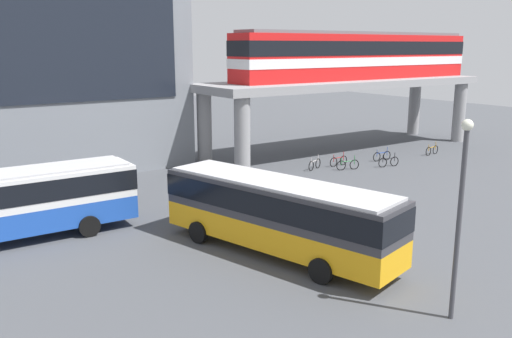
# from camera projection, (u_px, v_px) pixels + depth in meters

# --- Properties ---
(ground_plane) EXTENTS (120.00, 120.00, 0.00)m
(ground_plane) POSITION_uv_depth(u_px,v_px,m) (221.00, 201.00, 31.04)
(ground_plane) COLOR #47494F
(elevated_platform) EXTENTS (26.38, 6.75, 5.96)m
(elevated_platform) POSITION_uv_depth(u_px,v_px,m) (346.00, 90.00, 44.88)
(elevated_platform) COLOR gray
(elevated_platform) RESTS_ON ground_plane
(train) EXTENTS (23.98, 2.96, 3.84)m
(train) POSITION_uv_depth(u_px,v_px,m) (359.00, 55.00, 45.00)
(train) COLOR red
(train) RESTS_ON elevated_platform
(bus_main) EXTENTS (5.23, 11.32, 3.22)m
(bus_main) POSITION_uv_depth(u_px,v_px,m) (277.00, 209.00, 22.79)
(bus_main) COLOR orange
(bus_main) RESTS_ON ground_plane
(bus_secondary) EXTENTS (11.08, 2.89, 3.22)m
(bus_secondary) POSITION_uv_depth(u_px,v_px,m) (10.00, 199.00, 24.24)
(bus_secondary) COLOR #1E4CB2
(bus_secondary) RESTS_ON ground_plane
(bicycle_black) EXTENTS (1.77, 0.40, 1.04)m
(bicycle_black) POSITION_uv_depth(u_px,v_px,m) (389.00, 162.00, 39.87)
(bicycle_black) COLOR black
(bicycle_black) RESTS_ON ground_plane
(bicycle_blue) EXTENTS (1.79, 0.19, 1.04)m
(bicycle_blue) POSITION_uv_depth(u_px,v_px,m) (382.00, 156.00, 41.97)
(bicycle_blue) COLOR black
(bicycle_blue) RESTS_ON ground_plane
(bicycle_green) EXTENTS (1.73, 0.58, 1.04)m
(bicycle_green) POSITION_uv_depth(u_px,v_px,m) (348.00, 165.00, 38.87)
(bicycle_green) COLOR black
(bicycle_green) RESTS_ON ground_plane
(bicycle_silver) EXTENTS (1.69, 0.71, 1.04)m
(bicycle_silver) POSITION_uv_depth(u_px,v_px,m) (315.00, 164.00, 39.00)
(bicycle_silver) COLOR black
(bicycle_silver) RESTS_ON ground_plane
(bicycle_orange) EXTENTS (1.79, 0.26, 1.04)m
(bicycle_orange) POSITION_uv_depth(u_px,v_px,m) (432.00, 150.00, 44.24)
(bicycle_orange) COLOR black
(bicycle_orange) RESTS_ON ground_plane
(bicycle_red) EXTENTS (1.79, 0.17, 1.04)m
(bicycle_red) POSITION_uv_depth(u_px,v_px,m) (339.00, 161.00, 40.13)
(bicycle_red) COLOR black
(bicycle_red) RESTS_ON ground_plane
(lamp_post) EXTENTS (0.36, 0.36, 6.54)m
(lamp_post) POSITION_uv_depth(u_px,v_px,m) (460.00, 205.00, 16.90)
(lamp_post) COLOR #3F3F44
(lamp_post) RESTS_ON ground_plane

